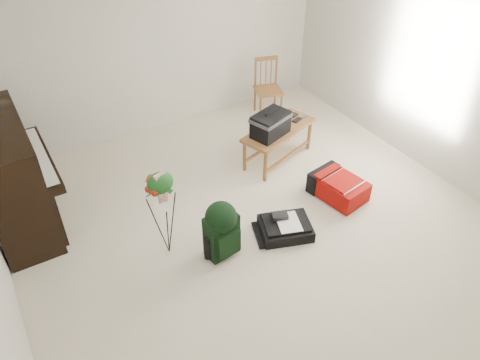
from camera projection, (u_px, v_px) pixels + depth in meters
floor at (265, 236)px, 5.13m from camera, size 5.00×5.50×0.01m
ceiling at (276, 3)px, 3.60m from camera, size 5.00×5.50×0.01m
wall_back at (155, 44)px, 6.23m from camera, size 5.00×0.04×2.50m
wall_right at (450, 79)px, 5.38m from camera, size 0.04×5.50×2.50m
piano at (12, 179)px, 4.96m from camera, size 0.71×1.50×1.25m
bench at (271, 125)px, 5.88m from camera, size 1.14×0.73×0.82m
dining_chair at (267, 89)px, 7.00m from camera, size 0.47×0.47×0.87m
red_suitcase at (336, 185)px, 5.61m from camera, size 0.53×0.70×0.27m
black_duffel at (285, 227)px, 5.12m from camera, size 0.66×0.59×0.23m
green_backpack at (222, 227)px, 4.71m from camera, size 0.36×0.33×0.66m
flower_stand at (164, 215)px, 4.63m from camera, size 0.43×0.43×1.07m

